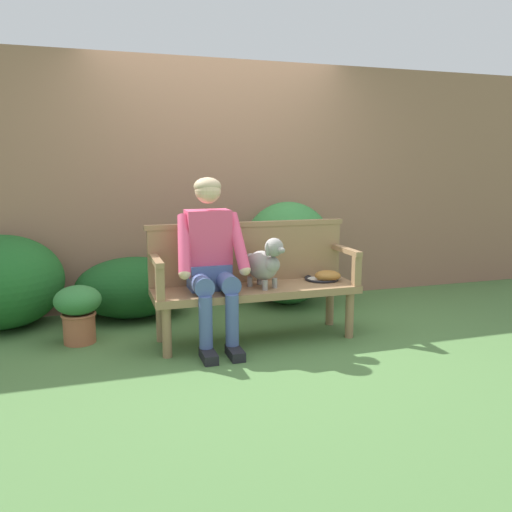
{
  "coord_description": "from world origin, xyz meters",
  "views": [
    {
      "loc": [
        -1.22,
        -3.87,
        1.4
      ],
      "look_at": [
        0.0,
        0.0,
        0.69
      ],
      "focal_mm": 36.46,
      "sensor_mm": 36.0,
      "label": 1
    }
  ],
  "objects_px": {
    "potted_plant": "(78,309)",
    "baseball_glove": "(328,276)",
    "dog_on_bench": "(265,262)",
    "person_seated": "(211,256)",
    "tennis_racket": "(319,278)",
    "garden_bench": "(256,294)"
  },
  "relations": [
    {
      "from": "potted_plant",
      "to": "baseball_glove",
      "type": "bearing_deg",
      "value": -9.28
    },
    {
      "from": "dog_on_bench",
      "to": "person_seated",
      "type": "bearing_deg",
      "value": 173.79
    },
    {
      "from": "tennis_racket",
      "to": "baseball_glove",
      "type": "bearing_deg",
      "value": -60.65
    },
    {
      "from": "garden_bench",
      "to": "person_seated",
      "type": "relative_size",
      "value": 1.26
    },
    {
      "from": "baseball_glove",
      "to": "potted_plant",
      "type": "bearing_deg",
      "value": -170.78
    },
    {
      "from": "tennis_racket",
      "to": "potted_plant",
      "type": "xyz_separation_m",
      "value": [
        -1.96,
        0.25,
        -0.17
      ]
    },
    {
      "from": "baseball_glove",
      "to": "garden_bench",
      "type": "bearing_deg",
      "value": -159.85
    },
    {
      "from": "tennis_racket",
      "to": "baseball_glove",
      "type": "distance_m",
      "value": 0.1
    },
    {
      "from": "garden_bench",
      "to": "potted_plant",
      "type": "distance_m",
      "value": 1.42
    },
    {
      "from": "person_seated",
      "to": "potted_plant",
      "type": "height_order",
      "value": "person_seated"
    },
    {
      "from": "baseball_glove",
      "to": "potted_plant",
      "type": "relative_size",
      "value": 0.47
    },
    {
      "from": "dog_on_bench",
      "to": "potted_plant",
      "type": "bearing_deg",
      "value": 164.21
    },
    {
      "from": "tennis_racket",
      "to": "person_seated",
      "type": "bearing_deg",
      "value": -173.57
    },
    {
      "from": "person_seated",
      "to": "potted_plant",
      "type": "xyz_separation_m",
      "value": [
        -1.0,
        0.36,
        -0.44
      ]
    },
    {
      "from": "garden_bench",
      "to": "baseball_glove",
      "type": "xyz_separation_m",
      "value": [
        0.64,
        0.02,
        0.1
      ]
    },
    {
      "from": "tennis_racket",
      "to": "baseball_glove",
      "type": "xyz_separation_m",
      "value": [
        0.04,
        -0.08,
        0.04
      ]
    },
    {
      "from": "garden_bench",
      "to": "person_seated",
      "type": "distance_m",
      "value": 0.5
    },
    {
      "from": "garden_bench",
      "to": "baseball_glove",
      "type": "height_order",
      "value": "baseball_glove"
    },
    {
      "from": "dog_on_bench",
      "to": "baseball_glove",
      "type": "distance_m",
      "value": 0.61
    },
    {
      "from": "garden_bench",
      "to": "dog_on_bench",
      "type": "bearing_deg",
      "value": -44.3
    },
    {
      "from": "garden_bench",
      "to": "potted_plant",
      "type": "xyz_separation_m",
      "value": [
        -1.37,
        0.35,
        -0.11
      ]
    },
    {
      "from": "baseball_glove",
      "to": "potted_plant",
      "type": "height_order",
      "value": "baseball_glove"
    }
  ]
}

